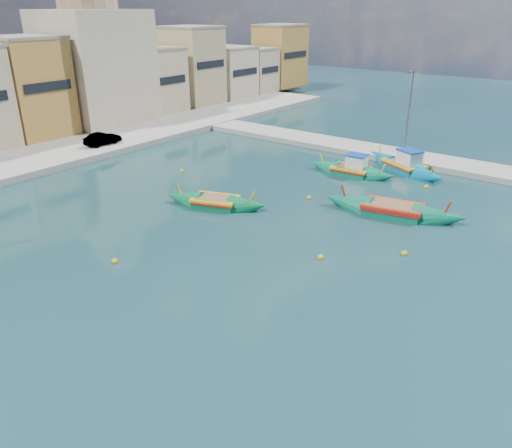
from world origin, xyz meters
TOP-DOWN VIEW (x-y plane):
  - ground at (0.00, 0.00)m, footprint 160.00×160.00m
  - east_quay at (18.00, 0.00)m, footprint 4.00×70.00m
  - north_quay at (0.00, 32.00)m, footprint 80.00×8.00m
  - north_townhouses at (6.68, 39.36)m, footprint 83.20×7.87m
  - church_block at (10.00, 40.00)m, footprint 10.00×10.00m
  - quay_street_lamp at (17.44, 6.00)m, footprint 1.18×0.16m
  - luzzu_turquoise_cabin at (14.80, 4.81)m, footprint 5.87×9.07m
  - luzzu_blue_cabin at (11.01, 7.87)m, footprint 2.43×7.80m
  - luzzu_green at (-1.32, 12.07)m, footprint 4.43×7.82m
  - luzzu_blue_south at (4.80, 1.58)m, footprint 4.05×9.89m
  - mooring_buoys at (0.56, 6.74)m, footprint 22.85×21.37m

SIDE VIEW (x-z plane):
  - ground at x=0.00m, z-range 0.00..0.00m
  - mooring_buoys at x=0.56m, z-range -0.10..0.26m
  - east_quay at x=18.00m, z-range 0.00..0.50m
  - luzzu_green at x=-1.32m, z-range -0.94..1.46m
  - luzzu_blue_south at x=4.80m, z-range -1.10..1.68m
  - north_quay at x=0.00m, z-range 0.00..0.60m
  - luzzu_blue_cabin at x=11.01m, z-range -1.03..1.69m
  - luzzu_turquoise_cabin at x=14.80m, z-range -1.11..1.82m
  - quay_street_lamp at x=17.44m, z-range 0.34..8.34m
  - north_townhouses at x=6.68m, z-range -0.10..10.09m
  - church_block at x=10.00m, z-range -1.14..17.96m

